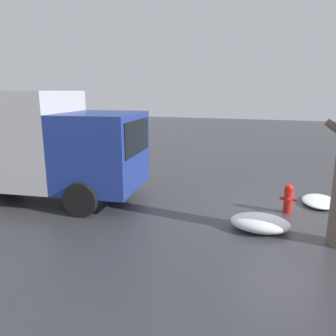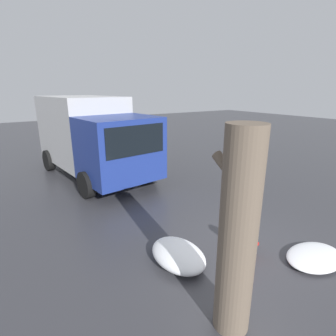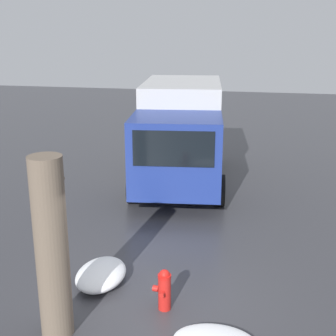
% 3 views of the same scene
% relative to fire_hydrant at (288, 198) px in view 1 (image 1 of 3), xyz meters
% --- Properties ---
extents(ground_plane, '(60.00, 60.00, 0.00)m').
position_rel_fire_hydrant_xyz_m(ground_plane, '(-0.00, -0.00, -0.40)').
color(ground_plane, '#38383D').
extents(fire_hydrant, '(0.43, 0.34, 0.78)m').
position_rel_fire_hydrant_xyz_m(fire_hydrant, '(0.00, 0.00, 0.00)').
color(fire_hydrant, red).
rests_on(fire_hydrant, ground_plane).
extents(delivery_truck, '(6.43, 3.32, 3.16)m').
position_rel_fire_hydrant_xyz_m(delivery_truck, '(7.26, 1.01, 1.29)').
color(delivery_truck, navy).
rests_on(delivery_truck, ground_plane).
extents(snow_pile_by_hydrant, '(1.36, 0.95, 0.37)m').
position_rel_fire_hydrant_xyz_m(snow_pile_by_hydrant, '(0.62, 1.42, -0.22)').
color(snow_pile_by_hydrant, white).
rests_on(snow_pile_by_hydrant, ground_plane).
extents(snow_pile_curbside, '(0.94, 1.36, 0.18)m').
position_rel_fire_hydrant_xyz_m(snow_pile_curbside, '(-0.88, -1.01, -0.31)').
color(snow_pile_curbside, white).
rests_on(snow_pile_curbside, ground_plane).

